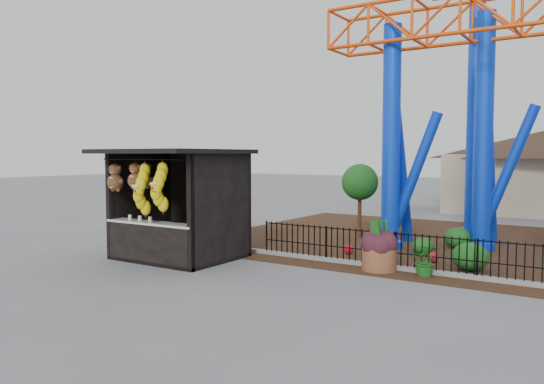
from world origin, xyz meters
The scene contains 10 objects.
ground centered at (0.00, 0.00, 0.00)m, with size 120.00×120.00×0.00m, color slate.
mulch_bed centered at (4.00, 8.00, 0.01)m, with size 18.00×12.00×0.02m, color #331E11.
curb centered at (4.00, 3.00, 0.06)m, with size 18.00×0.18×0.12m, color gray.
prize_booth centered at (-3.02, 0.91, 1.53)m, with size 3.50×3.40×3.12m.
picket_fence centered at (4.90, 3.00, 0.50)m, with size 12.20×0.06×1.00m, color black, non-canonical shape.
roller_coaster centered at (5.12, 8.23, 6.44)m, with size 11.00×6.37×10.82m.
terracotta_planter centered at (2.47, 2.70, 0.30)m, with size 0.88×0.88×0.59m, color brown.
planter_foliage centered at (2.47, 2.70, 0.91)m, with size 0.70×0.70×0.64m, color #37161F.
potted_plant centered at (3.67, 2.70, 0.39)m, with size 0.70×0.61×0.78m, color #225418.
landscaping centered at (4.49, 5.35, 0.32)m, with size 7.80×4.07×0.73m.
Camera 1 is at (7.52, -10.00, 2.96)m, focal length 35.00 mm.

